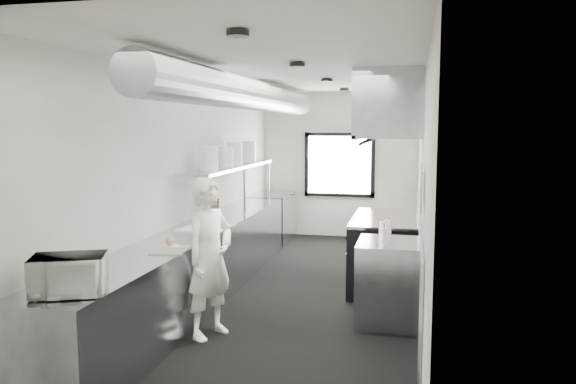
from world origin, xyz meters
The scene contains 35 objects.
floor centered at (0.00, 0.00, 0.00)m, with size 3.00×8.00×0.01m, color black.
ceiling centered at (0.00, 0.00, 2.80)m, with size 3.00×8.00×0.01m, color beige.
wall_back centered at (0.00, 4.00, 1.40)m, with size 3.00×0.02×2.80m, color silver.
wall_front centered at (0.00, -4.00, 1.40)m, with size 3.00×0.02×2.80m, color silver.
wall_left centered at (-1.50, 0.00, 1.40)m, with size 0.02×8.00×2.80m, color silver.
wall_right centered at (1.50, 0.00, 1.40)m, with size 0.02×8.00×2.80m, color silver.
wall_cladding centered at (1.48, 0.30, 0.55)m, with size 0.03×5.50×1.10m, color #969BA3.
hvac_duct centered at (-0.70, 0.40, 2.55)m, with size 0.40×0.40×6.40m, color #919299.
service_window centered at (0.00, 3.96, 1.40)m, with size 1.36×0.05×1.25m.
exhaust_hood centered at (1.10, 0.70, 2.39)m, with size 0.81×2.20×0.88m.
prep_counter centered at (-1.15, -0.50, 0.45)m, with size 0.70×6.00×0.90m, color #969BA3.
pass_shelf centered at (-1.19, 1.00, 1.54)m, with size 0.45×3.00×0.68m.
range centered at (1.04, 0.70, 0.47)m, with size 0.88×1.60×0.94m.
bottle_station centered at (1.15, -0.70, 0.45)m, with size 0.65×0.80×0.90m, color #969BA3.
far_work_table centered at (-1.15, 3.20, 0.45)m, with size 0.70×1.20×0.90m, color #969BA3.
notice_sheet_a centered at (1.47, -1.20, 1.60)m, with size 0.02×0.28×0.38m, color silver.
notice_sheet_b centered at (1.47, -1.55, 1.55)m, with size 0.02×0.28×0.38m, color silver.
line_cook centered at (-0.60, -1.50, 0.81)m, with size 0.59×0.39×1.63m, color white.
microwave centered at (-1.08, -3.15, 1.05)m, with size 0.49×0.37×0.29m, color silver.
deli_tub_a centered at (-1.26, -2.76, 0.95)m, with size 0.13×0.13×0.09m, color beige.
deli_tub_b centered at (-1.29, -2.64, 0.95)m, with size 0.15×0.15×0.11m, color beige.
newspaper centered at (-0.97, -1.63, 0.91)m, with size 0.32×0.40×0.01m, color silver.
small_plate centered at (-1.05, -1.47, 0.91)m, with size 0.18×0.18×0.02m, color white.
pastry centered at (-1.05, -1.47, 0.96)m, with size 0.09×0.09×0.09m, color tan.
cutting_board centered at (-1.06, -0.41, 0.91)m, with size 0.49×0.66×0.02m, color white.
knife_block centered at (-1.30, 0.41, 1.03)m, with size 0.10×0.23×0.25m, color brown.
plate_stack_a centered at (-1.23, 0.15, 1.72)m, with size 0.26×0.26×0.31m, color white.
plate_stack_b centered at (-1.20, 0.79, 1.71)m, with size 0.21×0.21×0.28m, color white.
plate_stack_c centered at (-1.22, 1.23, 1.74)m, with size 0.24×0.24×0.34m, color white.
plate_stack_d centered at (-1.17, 1.83, 1.74)m, with size 0.22×0.22×0.33m, color white.
squeeze_bottle_a centered at (1.11, -0.96, 1.00)m, with size 0.06×0.06×0.19m, color white.
squeeze_bottle_b centered at (1.11, -0.84, 1.00)m, with size 0.06×0.06×0.19m, color white.
squeeze_bottle_c centered at (1.13, -0.66, 0.99)m, with size 0.06×0.06×0.19m, color white.
squeeze_bottle_d centered at (1.07, -0.54, 1.00)m, with size 0.06×0.06×0.19m, color white.
squeeze_bottle_e centered at (1.14, -0.43, 1.00)m, with size 0.06×0.06×0.19m, color white.
Camera 1 is at (1.39, -6.74, 2.14)m, focal length 34.86 mm.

